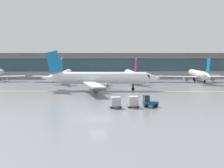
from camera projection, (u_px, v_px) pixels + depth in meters
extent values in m
plane|color=slate|center=(98.00, 119.00, 44.11)|extent=(400.00, 400.00, 0.00)
cube|color=yellow|center=(103.00, 91.00, 75.64)|extent=(109.91, 5.08, 0.01)
cube|color=#B2B7BC|center=(102.00, 65.00, 122.37)|extent=(167.72, 8.00, 9.00)
cube|color=#385666|center=(102.00, 65.00, 118.27)|extent=(161.01, 0.16, 5.04)
cube|color=slate|center=(102.00, 54.00, 120.38)|extent=(174.43, 11.00, 0.60)
cone|color=white|center=(2.00, 72.00, 111.72)|extent=(2.33, 2.94, 2.32)
cube|color=black|center=(0.00, 72.00, 109.75)|extent=(1.91, 2.20, 0.86)
cube|color=white|center=(9.00, 76.00, 100.29)|extent=(10.31, 4.98, 0.20)
cylinder|color=#999EA3|center=(4.00, 78.00, 101.39)|extent=(1.51, 2.59, 1.51)
cylinder|color=silver|center=(66.00, 74.00, 101.17)|extent=(2.56, 17.61, 2.44)
cone|color=silver|center=(69.00, 72.00, 111.37)|extent=(2.34, 2.95, 2.32)
cube|color=black|center=(69.00, 72.00, 109.40)|extent=(1.92, 2.21, 0.86)
cone|color=silver|center=(61.00, 77.00, 90.48)|extent=(2.10, 3.92, 2.08)
cube|color=silver|center=(46.00, 76.00, 99.62)|extent=(10.31, 4.93, 0.20)
cylinder|color=#999EA3|center=(53.00, 78.00, 100.82)|extent=(1.53, 2.60, 1.51)
cube|color=silver|center=(84.00, 76.00, 99.99)|extent=(10.30, 5.05, 0.20)
cylinder|color=#999EA3|center=(78.00, 78.00, 101.07)|extent=(1.53, 2.60, 1.51)
cube|color=#1472B2|center=(62.00, 65.00, 90.91)|extent=(0.28, 3.30, 4.60)
cube|color=silver|center=(56.00, 75.00, 91.45)|extent=(3.61, 1.75, 0.17)
cube|color=silver|center=(68.00, 75.00, 91.55)|extent=(3.61, 1.75, 0.17)
cylinder|color=black|center=(68.00, 78.00, 107.48)|extent=(0.32, 0.32, 1.29)
cylinder|color=black|center=(68.00, 79.00, 107.52)|extent=(0.40, 0.65, 0.65)
cylinder|color=black|center=(60.00, 80.00, 99.88)|extent=(0.32, 0.32, 1.29)
cylinder|color=black|center=(60.00, 81.00, 99.91)|extent=(0.40, 0.65, 0.65)
cylinder|color=black|center=(70.00, 80.00, 99.98)|extent=(0.32, 0.32, 1.29)
cylinder|color=black|center=(70.00, 81.00, 100.01)|extent=(0.40, 0.65, 0.65)
cylinder|color=silver|center=(131.00, 74.00, 100.04)|extent=(3.42, 17.70, 2.44)
cone|color=silver|center=(127.00, 72.00, 110.22)|extent=(2.48, 3.06, 2.32)
cube|color=black|center=(128.00, 72.00, 108.25)|extent=(2.03, 2.30, 0.86)
cone|color=silver|center=(136.00, 77.00, 89.38)|extent=(2.29, 4.02, 2.08)
cube|color=silver|center=(113.00, 77.00, 98.19)|extent=(10.32, 4.48, 0.20)
cylinder|color=#999EA3|center=(119.00, 79.00, 99.49)|extent=(1.65, 2.67, 1.51)
cube|color=silver|center=(151.00, 77.00, 99.17)|extent=(10.26, 5.49, 0.20)
cylinder|color=#999EA3|center=(144.00, 78.00, 100.15)|extent=(1.65, 2.67, 1.51)
cube|color=#B21E66|center=(136.00, 66.00, 89.81)|extent=(0.44, 3.30, 4.60)
cube|color=silver|center=(130.00, 75.00, 90.26)|extent=(3.68, 1.92, 0.17)
cube|color=silver|center=(142.00, 75.00, 90.54)|extent=(3.68, 1.92, 0.17)
cylinder|color=black|center=(129.00, 78.00, 106.34)|extent=(0.32, 0.32, 1.29)
cylinder|color=black|center=(129.00, 79.00, 106.37)|extent=(0.43, 0.67, 0.65)
cylinder|color=black|center=(127.00, 80.00, 98.68)|extent=(0.32, 0.32, 1.29)
cylinder|color=black|center=(127.00, 81.00, 98.71)|extent=(0.43, 0.67, 0.65)
cylinder|color=black|center=(137.00, 80.00, 98.94)|extent=(0.32, 0.32, 1.29)
cylinder|color=black|center=(137.00, 81.00, 98.97)|extent=(0.43, 0.67, 0.65)
cylinder|color=silver|center=(199.00, 74.00, 100.34)|extent=(2.88, 17.65, 2.44)
cone|color=silver|center=(191.00, 72.00, 110.55)|extent=(2.39, 2.99, 2.32)
cube|color=black|center=(192.00, 72.00, 108.58)|extent=(1.96, 2.25, 0.86)
cone|color=silver|center=(209.00, 77.00, 89.65)|extent=(2.17, 3.96, 2.08)
cube|color=silver|center=(181.00, 77.00, 99.00)|extent=(10.29, 5.22, 0.20)
cylinder|color=#999EA3|center=(186.00, 78.00, 100.13)|extent=(1.57, 2.62, 1.51)
cube|color=silver|center=(219.00, 77.00, 98.97)|extent=(10.32, 4.76, 0.20)
cylinder|color=#999EA3|center=(212.00, 78.00, 100.12)|extent=(1.57, 2.62, 1.51)
cube|color=#1472B2|center=(208.00, 66.00, 90.08)|extent=(0.34, 3.30, 4.60)
cube|color=silver|center=(202.00, 75.00, 90.68)|extent=(3.64, 1.81, 0.17)
cube|color=silver|center=(214.00, 75.00, 90.67)|extent=(3.64, 1.81, 0.17)
cylinder|color=black|center=(194.00, 78.00, 106.66)|extent=(0.32, 0.32, 1.29)
cylinder|color=black|center=(194.00, 79.00, 106.70)|extent=(0.41, 0.66, 0.65)
cylinder|color=black|center=(195.00, 80.00, 99.11)|extent=(0.32, 0.32, 1.29)
cylinder|color=black|center=(195.00, 81.00, 99.14)|extent=(0.41, 0.66, 0.65)
cylinder|color=black|center=(205.00, 80.00, 99.10)|extent=(0.32, 0.32, 1.29)
cylinder|color=black|center=(205.00, 81.00, 99.14)|extent=(0.41, 0.66, 0.65)
cylinder|color=white|center=(103.00, 78.00, 77.30)|extent=(22.33, 4.04, 3.09)
cone|color=white|center=(153.00, 78.00, 77.04)|extent=(3.83, 3.09, 2.93)
cube|color=black|center=(144.00, 77.00, 77.05)|extent=(2.88, 2.52, 1.08)
cone|color=white|center=(50.00, 78.00, 77.57)|extent=(5.05, 2.83, 2.62)
cube|color=white|center=(98.00, 79.00, 85.28)|extent=(6.79, 12.97, 0.25)
cylinder|color=#999EA3|center=(102.00, 83.00, 82.81)|extent=(3.35, 2.04, 1.91)
cube|color=white|center=(93.00, 85.00, 69.57)|extent=(5.81, 13.04, 0.25)
cylinder|color=#999EA3|center=(100.00, 87.00, 72.16)|extent=(3.35, 2.04, 1.91)
cube|color=#1472B2|center=(54.00, 62.00, 77.12)|extent=(4.17, 0.51, 5.81)
cube|color=white|center=(57.00, 76.00, 79.75)|extent=(2.37, 4.63, 0.22)
cube|color=white|center=(54.00, 77.00, 75.24)|extent=(2.37, 4.63, 0.22)
cylinder|color=black|center=(133.00, 87.00, 77.39)|extent=(0.40, 0.40, 1.63)
cylinder|color=black|center=(133.00, 89.00, 77.43)|extent=(0.84, 0.53, 0.82)
cylinder|color=black|center=(96.00, 86.00, 79.66)|extent=(0.40, 0.40, 1.63)
cylinder|color=black|center=(96.00, 88.00, 79.70)|extent=(0.84, 0.53, 0.82)
cylinder|color=black|center=(95.00, 88.00, 75.50)|extent=(0.40, 0.40, 1.63)
cylinder|color=black|center=(95.00, 90.00, 75.54)|extent=(0.84, 0.53, 0.82)
cube|color=#194C8C|center=(150.00, 103.00, 53.85)|extent=(2.76, 1.72, 0.70)
cube|color=#1E2328|center=(146.00, 98.00, 53.64)|extent=(1.05, 1.35, 1.10)
cylinder|color=black|center=(154.00, 104.00, 54.70)|extent=(0.62, 0.30, 0.60)
cylinder|color=black|center=(156.00, 106.00, 53.33)|extent=(0.62, 0.30, 0.60)
cylinder|color=black|center=(145.00, 105.00, 54.44)|extent=(0.62, 0.30, 0.60)
cylinder|color=black|center=(147.00, 106.00, 53.07)|extent=(0.62, 0.30, 0.60)
cube|color=#595B60|center=(133.00, 106.00, 53.41)|extent=(2.29, 1.86, 0.12)
cube|color=silver|center=(133.00, 101.00, 53.32)|extent=(1.78, 1.69, 1.60)
cylinder|color=black|center=(136.00, 106.00, 54.23)|extent=(0.23, 0.13, 0.22)
cylinder|color=black|center=(138.00, 107.00, 52.85)|extent=(0.23, 0.13, 0.22)
cylinder|color=black|center=(128.00, 106.00, 54.00)|extent=(0.23, 0.13, 0.22)
cylinder|color=black|center=(130.00, 107.00, 52.62)|extent=(0.23, 0.13, 0.22)
cube|color=#595B60|center=(116.00, 106.00, 52.93)|extent=(2.29, 1.86, 0.12)
cube|color=#B2B7C1|center=(116.00, 101.00, 52.84)|extent=(1.78, 1.69, 1.60)
cylinder|color=black|center=(119.00, 106.00, 53.75)|extent=(0.23, 0.13, 0.22)
cylinder|color=black|center=(120.00, 108.00, 52.37)|extent=(0.23, 0.13, 0.22)
cylinder|color=black|center=(111.00, 107.00, 53.52)|extent=(0.23, 0.13, 0.22)
cylinder|color=black|center=(112.00, 108.00, 52.14)|extent=(0.23, 0.13, 0.22)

